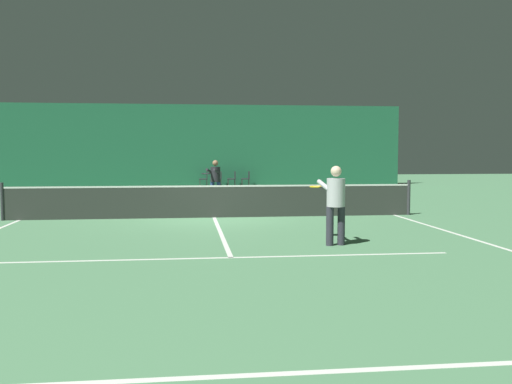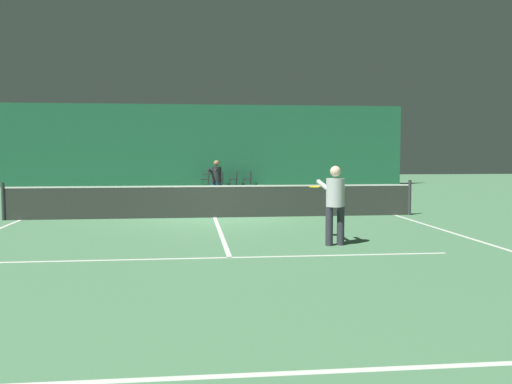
{
  "view_description": "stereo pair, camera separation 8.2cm",
  "coord_description": "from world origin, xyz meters",
  "px_view_note": "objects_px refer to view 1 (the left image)",
  "views": [
    {
      "loc": [
        -0.79,
        -16.68,
        1.94
      ],
      "look_at": [
        0.9,
        -2.78,
        0.94
      ],
      "focal_mm": 40.0,
      "sensor_mm": 36.0,
      "label": 1
    },
    {
      "loc": [
        -0.71,
        -16.69,
        1.94
      ],
      "look_at": [
        0.9,
        -2.78,
        0.94
      ],
      "focal_mm": 40.0,
      "sensor_mm": 36.0,
      "label": 2
    }
  ],
  "objects_px": {
    "tennis_net": "(214,200)",
    "courtside_chair_0": "(205,178)",
    "courtside_chair_1": "(219,178)",
    "player_near": "(335,199)",
    "courtside_chair_3": "(247,178)",
    "player_far": "(215,178)",
    "courtside_chair_2": "(233,178)"
  },
  "relations": [
    {
      "from": "tennis_net",
      "to": "courtside_chair_0",
      "type": "height_order",
      "value": "tennis_net"
    },
    {
      "from": "courtside_chair_0",
      "to": "courtside_chair_1",
      "type": "relative_size",
      "value": 1.0
    },
    {
      "from": "tennis_net",
      "to": "player_near",
      "type": "bearing_deg",
      "value": -66.79
    },
    {
      "from": "tennis_net",
      "to": "courtside_chair_2",
      "type": "distance_m",
      "value": 15.07
    },
    {
      "from": "tennis_net",
      "to": "courtside_chair_1",
      "type": "distance_m",
      "value": 15.0
    },
    {
      "from": "player_near",
      "to": "courtside_chair_3",
      "type": "relative_size",
      "value": 1.96
    },
    {
      "from": "player_far",
      "to": "courtside_chair_0",
      "type": "relative_size",
      "value": 1.92
    },
    {
      "from": "courtside_chair_3",
      "to": "player_near",
      "type": "bearing_deg",
      "value": -0.84
    },
    {
      "from": "tennis_net",
      "to": "courtside_chair_1",
      "type": "relative_size",
      "value": 14.29
    },
    {
      "from": "tennis_net",
      "to": "player_near",
      "type": "distance_m",
      "value": 5.72
    },
    {
      "from": "player_far",
      "to": "courtside_chair_1",
      "type": "xyz_separation_m",
      "value": [
        0.71,
        10.05,
        -0.45
      ]
    },
    {
      "from": "player_near",
      "to": "courtside_chair_2",
      "type": "xyz_separation_m",
      "value": [
        -0.49,
        20.21,
        -0.47
      ]
    },
    {
      "from": "player_near",
      "to": "courtside_chair_1",
      "type": "bearing_deg",
      "value": -6.52
    },
    {
      "from": "player_near",
      "to": "courtside_chair_0",
      "type": "xyz_separation_m",
      "value": [
        -2.05,
        20.21,
        -0.47
      ]
    },
    {
      "from": "courtside_chair_0",
      "to": "courtside_chair_3",
      "type": "height_order",
      "value": "same"
    },
    {
      "from": "player_near",
      "to": "courtside_chair_0",
      "type": "bearing_deg",
      "value": -4.32
    },
    {
      "from": "player_far",
      "to": "courtside_chair_3",
      "type": "xyz_separation_m",
      "value": [
        2.27,
        10.05,
        -0.45
      ]
    },
    {
      "from": "courtside_chair_1",
      "to": "courtside_chair_2",
      "type": "xyz_separation_m",
      "value": [
        0.78,
        0.0,
        0.0
      ]
    },
    {
      "from": "player_far",
      "to": "player_near",
      "type": "bearing_deg",
      "value": 34.63
    },
    {
      "from": "player_far",
      "to": "courtside_chair_0",
      "type": "bearing_deg",
      "value": -155.94
    },
    {
      "from": "courtside_chair_3",
      "to": "tennis_net",
      "type": "bearing_deg",
      "value": -9.63
    },
    {
      "from": "courtside_chair_2",
      "to": "courtside_chair_3",
      "type": "height_order",
      "value": "same"
    },
    {
      "from": "courtside_chair_0",
      "to": "courtside_chair_2",
      "type": "xyz_separation_m",
      "value": [
        1.56,
        0.0,
        0.0
      ]
    },
    {
      "from": "player_near",
      "to": "courtside_chair_1",
      "type": "height_order",
      "value": "player_near"
    },
    {
      "from": "courtside_chair_2",
      "to": "player_near",
      "type": "bearing_deg",
      "value": 1.38
    },
    {
      "from": "player_near",
      "to": "courtside_chair_1",
      "type": "distance_m",
      "value": 20.25
    },
    {
      "from": "player_far",
      "to": "courtside_chair_2",
      "type": "relative_size",
      "value": 1.92
    },
    {
      "from": "tennis_net",
      "to": "courtside_chair_0",
      "type": "distance_m",
      "value": 14.97
    },
    {
      "from": "courtside_chair_0",
      "to": "courtside_chair_1",
      "type": "height_order",
      "value": "same"
    },
    {
      "from": "player_near",
      "to": "player_far",
      "type": "xyz_separation_m",
      "value": [
        -1.97,
        10.16,
        -0.02
      ]
    },
    {
      "from": "player_far",
      "to": "tennis_net",
      "type": "bearing_deg",
      "value": 20.47
    },
    {
      "from": "courtside_chair_0",
      "to": "courtside_chair_1",
      "type": "xyz_separation_m",
      "value": [
        0.78,
        0.0,
        0.0
      ]
    }
  ]
}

